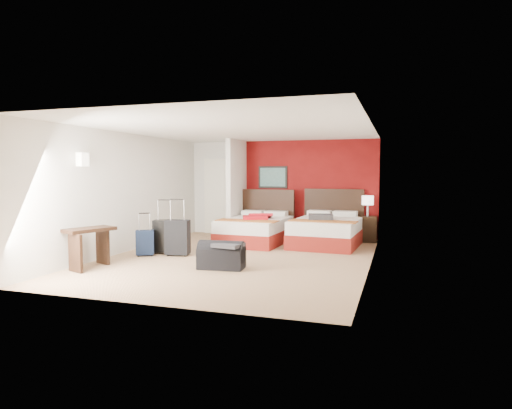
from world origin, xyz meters
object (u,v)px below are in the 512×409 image
at_px(table_lamp, 368,206).
at_px(suitcase_charcoal, 178,239).
at_px(desk, 90,248).
at_px(duffel_bag, 221,257).
at_px(bed_left, 255,231).
at_px(suitcase_navy, 145,244).
at_px(red_suitcase_open, 258,217).
at_px(nightstand, 367,229).
at_px(suitcase_black, 165,237).
at_px(bed_right, 327,232).

xyz_separation_m(table_lamp, suitcase_charcoal, (-3.51, -3.04, -0.52)).
bearing_deg(desk, duffel_bag, 37.59).
distance_m(bed_left, table_lamp, 2.79).
distance_m(suitcase_charcoal, desk, 1.78).
bearing_deg(desk, suitcase_navy, 97.39).
height_order(red_suitcase_open, nightstand, red_suitcase_open).
xyz_separation_m(suitcase_navy, duffel_bag, (1.91, -0.62, -0.04)).
relative_size(suitcase_navy, duffel_bag, 0.62).
height_order(nightstand, duffel_bag, nightstand).
bearing_deg(suitcase_black, suitcase_charcoal, -34.21).
bearing_deg(suitcase_black, bed_right, 20.70).
bearing_deg(desk, bed_left, 82.59).
relative_size(red_suitcase_open, duffel_bag, 0.98).
xyz_separation_m(suitcase_black, duffel_bag, (1.68, -1.01, -0.13)).
distance_m(nightstand, duffel_bag, 4.49).
height_order(bed_right, suitcase_black, suitcase_black).
distance_m(suitcase_navy, duffel_bag, 2.01).
height_order(bed_left, suitcase_navy, bed_left).
xyz_separation_m(suitcase_black, suitcase_charcoal, (0.37, -0.14, 0.01)).
relative_size(table_lamp, suitcase_navy, 1.02).
xyz_separation_m(bed_right, desk, (-3.58, -3.70, 0.05)).
distance_m(suitcase_charcoal, duffel_bag, 1.58).
height_order(red_suitcase_open, suitcase_navy, red_suitcase_open).
xyz_separation_m(suitcase_charcoal, desk, (-0.91, -1.52, 0.01)).
height_order(suitcase_black, duffel_bag, suitcase_black).
bearing_deg(suitcase_navy, bed_left, 25.00).
bearing_deg(suitcase_charcoal, duffel_bag, -44.09).
bearing_deg(suitcase_charcoal, desk, -131.40).
relative_size(red_suitcase_open, suitcase_navy, 1.58).
bearing_deg(desk, suitcase_black, 93.25).
height_order(red_suitcase_open, suitcase_charcoal, suitcase_charcoal).
relative_size(bed_left, duffel_bag, 2.49).
height_order(table_lamp, suitcase_black, table_lamp).
height_order(bed_left, bed_right, bed_right).
xyz_separation_m(red_suitcase_open, nightstand, (2.41, 1.16, -0.33)).
height_order(bed_left, duffel_bag, bed_left).
xyz_separation_m(red_suitcase_open, suitcase_navy, (-1.70, -2.13, -0.39)).
distance_m(nightstand, table_lamp, 0.56).
relative_size(nightstand, duffel_bag, 0.78).
distance_m(table_lamp, suitcase_charcoal, 4.68).
relative_size(nightstand, desk, 0.73).
xyz_separation_m(suitcase_navy, desk, (-0.31, -1.28, 0.11)).
relative_size(duffel_bag, desk, 0.93).
bearing_deg(suitcase_black, desk, -120.97).
bearing_deg(bed_right, bed_left, -169.70).
distance_m(red_suitcase_open, table_lamp, 2.69).
bearing_deg(duffel_bag, suitcase_black, 143.44).
bearing_deg(table_lamp, suitcase_charcoal, -139.07).
bearing_deg(table_lamp, suitcase_black, -143.25).
height_order(bed_right, suitcase_charcoal, suitcase_charcoal).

